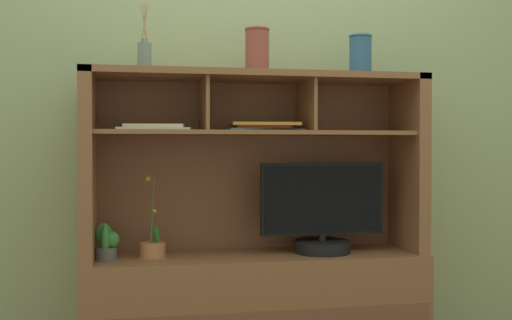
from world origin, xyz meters
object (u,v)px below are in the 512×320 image
magazine_stack_centre (263,127)px  diffuser_bottle (144,56)px  magazine_stack_left (154,128)px  tv_monitor (322,217)px  potted_orchid (153,248)px  potted_fern (107,244)px  media_console (256,273)px  ceramic_vase (360,55)px  accent_vase (257,50)px

magazine_stack_centre → diffuser_bottle: (-0.56, 0.02, 0.32)m
diffuser_bottle → magazine_stack_left: bearing=-41.8°
tv_monitor → magazine_stack_left: magazine_stack_left is taller
tv_monitor → potted_orchid: (-0.81, 0.02, -0.13)m
tv_monitor → potted_fern: size_ratio=3.65×
potted_fern → magazine_stack_left: (0.21, 0.01, 0.53)m
potted_orchid → magazine_stack_centre: bearing=-1.1°
tv_monitor → potted_fern: bearing=-179.5°
media_console → ceramic_vase: 1.18m
tv_monitor → potted_orchid: tv_monitor is taller
magazine_stack_left → diffuser_bottle: size_ratio=1.06×
media_console → potted_orchid: size_ratio=4.26×
tv_monitor → accent_vase: accent_vase is taller
potted_fern → magazine_stack_left: size_ratio=0.50×
tv_monitor → diffuser_bottle: 1.13m
media_console → ceramic_vase: (0.52, -0.01, 1.06)m
potted_orchid → magazine_stack_left: bearing=-74.0°
diffuser_bottle → ceramic_vase: bearing=-0.3°
potted_fern → accent_vase: size_ratio=0.78×
potted_orchid → magazine_stack_left: (0.01, -0.02, 0.56)m
media_console → magazine_stack_left: media_console is taller
potted_fern → ceramic_vase: ceramic_vase is taller
ceramic_vase → diffuser_bottle: bearing=179.7°
potted_orchid → potted_fern: bearing=-171.3°
potted_fern → magazine_stack_centre: size_ratio=0.43×
magazine_stack_centre → magazine_stack_left: bearing=-178.3°
tv_monitor → magazine_stack_centre: size_ratio=1.58×
ceramic_vase → tv_monitor: bearing=-171.8°
accent_vase → ceramic_vase: bearing=2.9°
magazine_stack_left → diffuser_bottle: diffuser_bottle is taller
potted_orchid → ceramic_vase: (1.01, 0.01, 0.92)m
potted_orchid → diffuser_bottle: 0.89m
potted_orchid → accent_vase: 1.05m
tv_monitor → potted_fern: 1.02m
tv_monitor → diffuser_bottle: bearing=177.7°
potted_fern → tv_monitor: bearing=0.5°
tv_monitor → accent_vase: 0.86m
potted_orchid → diffuser_bottle: (-0.03, 0.01, 0.89)m
accent_vase → media_console: bearing=90.0°
magazine_stack_left → diffuser_bottle: (-0.04, 0.04, 0.33)m
magazine_stack_centre → potted_fern: bearing=-178.3°
potted_fern → diffuser_bottle: 0.88m
tv_monitor → ceramic_vase: bearing=8.2°
magazine_stack_left → ceramic_vase: (1.00, 0.03, 0.36)m
diffuser_bottle → tv_monitor: bearing=-2.3°
media_console → accent_vase: 1.06m
magazine_stack_centre → accent_vase: size_ratio=1.81×
potted_fern → accent_vase: bearing=1.0°
media_console → magazine_stack_centre: size_ratio=4.20×
accent_vase → potted_fern: bearing=-179.0°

